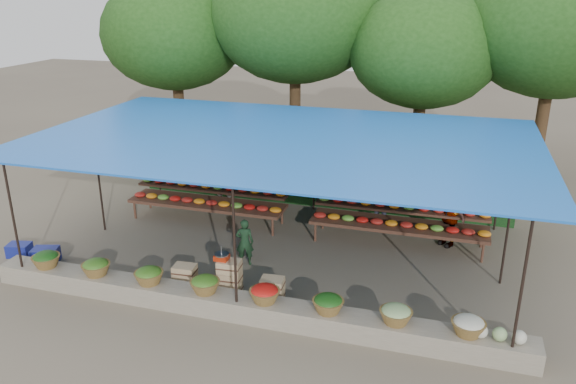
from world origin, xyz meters
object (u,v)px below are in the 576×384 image
(crate_counter, at_px, (229,281))
(vendor_seated, at_px, (245,242))
(blue_crate_front, at_px, (19,250))
(weighing_scale, at_px, (222,256))
(blue_crate_back, at_px, (46,255))

(crate_counter, bearing_deg, vendor_seated, 96.64)
(crate_counter, relative_size, blue_crate_front, 4.73)
(crate_counter, height_order, blue_crate_front, crate_counter)
(weighing_scale, distance_m, blue_crate_front, 5.25)
(weighing_scale, distance_m, blue_crate_back, 4.46)
(vendor_seated, xyz_separation_m, blue_crate_front, (-5.17, -1.12, -0.40))
(crate_counter, distance_m, weighing_scale, 0.55)
(weighing_scale, xyz_separation_m, blue_crate_front, (-5.20, 0.22, -0.69))
(weighing_scale, distance_m, vendor_seated, 1.37)
(crate_counter, distance_m, blue_crate_back, 4.53)
(blue_crate_back, bearing_deg, blue_crate_front, 157.72)
(blue_crate_front, relative_size, blue_crate_back, 0.90)
(weighing_scale, relative_size, blue_crate_front, 0.61)
(weighing_scale, height_order, vendor_seated, vendor_seated)
(crate_counter, relative_size, weighing_scale, 7.79)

